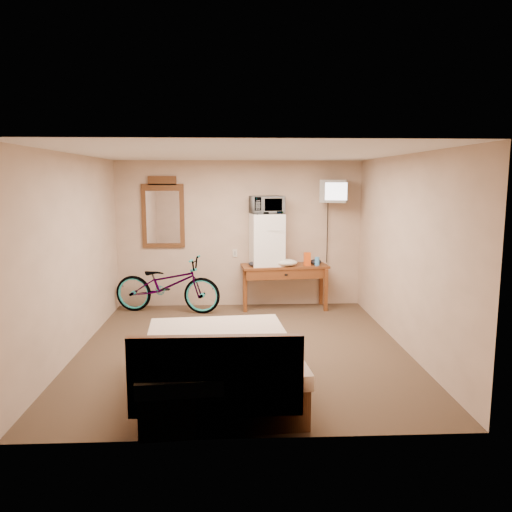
# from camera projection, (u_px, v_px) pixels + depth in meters

# --- Properties ---
(room) EXTENTS (4.60, 4.64, 2.50)m
(room) POSITION_uv_depth(u_px,v_px,m) (242.00, 254.00, 6.32)
(room) COLOR #3F311F
(room) RESTS_ON ground
(desk) EXTENTS (1.50, 0.70, 0.75)m
(desk) POSITION_uv_depth(u_px,v_px,m) (285.00, 272.00, 8.42)
(desk) COLOR brown
(desk) RESTS_ON floor
(mini_fridge) EXTENTS (0.59, 0.57, 0.87)m
(mini_fridge) POSITION_uv_depth(u_px,v_px,m) (267.00, 239.00, 8.38)
(mini_fridge) COLOR white
(mini_fridge) RESTS_ON desk
(microwave) EXTENTS (0.60, 0.49, 0.29)m
(microwave) POSITION_uv_depth(u_px,v_px,m) (267.00, 205.00, 8.29)
(microwave) COLOR white
(microwave) RESTS_ON mini_fridge
(snack_bag) EXTENTS (0.12, 0.07, 0.22)m
(snack_bag) POSITION_uv_depth(u_px,v_px,m) (307.00, 259.00, 8.38)
(snack_bag) COLOR #E75414
(snack_bag) RESTS_ON desk
(blue_cup) EXTENTS (0.08, 0.08, 0.14)m
(blue_cup) POSITION_uv_depth(u_px,v_px,m) (317.00, 261.00, 8.39)
(blue_cup) COLOR #47A1F1
(blue_cup) RESTS_ON desk
(cloth_cream) EXTENTS (0.38, 0.29, 0.12)m
(cloth_cream) POSITION_uv_depth(u_px,v_px,m) (286.00, 263.00, 8.32)
(cloth_cream) COLOR white
(cloth_cream) RESTS_ON desk
(cloth_dark_a) EXTENTS (0.24, 0.18, 0.09)m
(cloth_dark_a) POSITION_uv_depth(u_px,v_px,m) (255.00, 264.00, 8.28)
(cloth_dark_a) COLOR black
(cloth_dark_a) RESTS_ON desk
(cloth_dark_b) EXTENTS (0.20, 0.16, 0.09)m
(cloth_dark_b) POSITION_uv_depth(u_px,v_px,m) (316.00, 262.00, 8.47)
(cloth_dark_b) COLOR black
(cloth_dark_b) RESTS_ON desk
(crt_television) EXTENTS (0.51, 0.61, 0.37)m
(crt_television) POSITION_uv_depth(u_px,v_px,m) (334.00, 191.00, 8.28)
(crt_television) COLOR black
(crt_television) RESTS_ON room
(wall_mirror) EXTENTS (0.71, 0.04, 1.21)m
(wall_mirror) POSITION_uv_depth(u_px,v_px,m) (163.00, 213.00, 8.45)
(wall_mirror) COLOR brown
(wall_mirror) RESTS_ON room
(bicycle) EXTENTS (1.86, 0.93, 0.93)m
(bicycle) POSITION_uv_depth(u_px,v_px,m) (167.00, 284.00, 8.23)
(bicycle) COLOR black
(bicycle) RESTS_ON floor
(bed) EXTENTS (1.68, 2.13, 0.90)m
(bed) POSITION_uv_depth(u_px,v_px,m) (219.00, 366.00, 5.10)
(bed) COLOR brown
(bed) RESTS_ON floor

